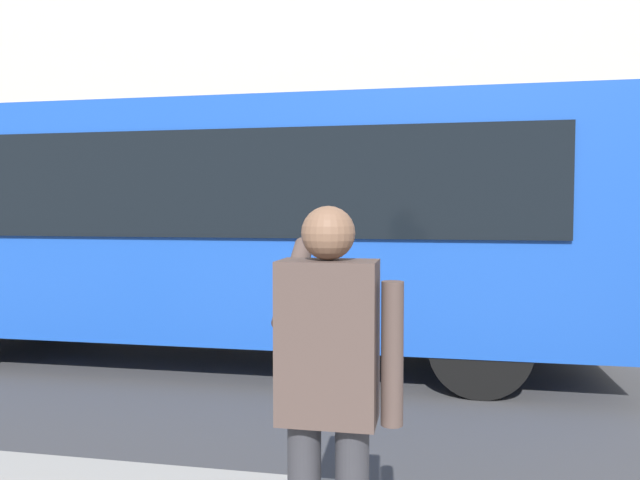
{
  "coord_description": "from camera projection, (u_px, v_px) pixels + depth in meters",
  "views": [
    {
      "loc": [
        -0.95,
        7.15,
        1.83
      ],
      "look_at": [
        0.4,
        0.01,
        1.47
      ],
      "focal_mm": 33.88,
      "sensor_mm": 36.0,
      "label": 1
    }
  ],
  "objects": [
    {
      "name": "ground_plane",
      "position": [
        353.0,
        362.0,
        7.28
      ],
      "size": [
        60.0,
        60.0,
        0.0
      ],
      "primitive_type": "plane",
      "color": "#38383A"
    },
    {
      "name": "building_facade_far",
      "position": [
        394.0,
        26.0,
        13.65
      ],
      "size": [
        28.0,
        1.55,
        12.0
      ],
      "color": "beige",
      "rests_on": "ground_plane"
    },
    {
      "name": "red_bus",
      "position": [
        223.0,
        222.0,
        7.46
      ],
      "size": [
        9.05,
        2.54,
        3.08
      ],
      "color": "#1947AD",
      "rests_on": "ground_plane"
    },
    {
      "name": "pedestrian_photographer",
      "position": [
        329.0,
        379.0,
        2.47
      ],
      "size": [
        0.53,
        0.52,
        1.7
      ],
      "color": "#2D2D33",
      "rests_on": "sidewalk_curb"
    }
  ]
}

